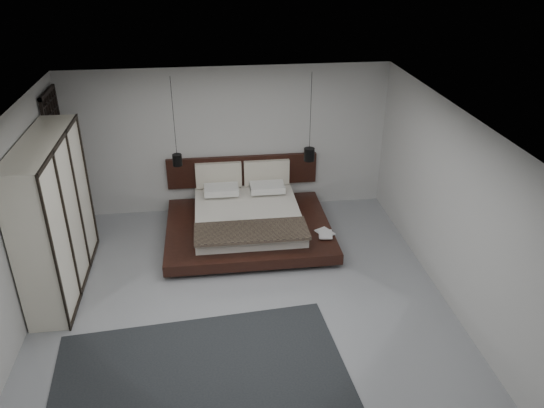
{
  "coord_description": "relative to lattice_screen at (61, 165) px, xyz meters",
  "views": [
    {
      "loc": [
        -0.37,
        -6.43,
        4.89
      ],
      "look_at": [
        0.59,
        1.2,
        0.94
      ],
      "focal_mm": 35.0,
      "sensor_mm": 36.0,
      "label": 1
    }
  ],
  "objects": [
    {
      "name": "wall_front",
      "position": [
        2.95,
        -5.45,
        0.1
      ],
      "size": [
        6.0,
        0.0,
        6.0
      ],
      "primitive_type": "plane",
      "rotation": [
        -1.57,
        0.0,
        0.0
      ],
      "color": "#B4B4B2",
      "rests_on": "floor"
    },
    {
      "name": "wall_right",
      "position": [
        5.95,
        -2.45,
        0.1
      ],
      "size": [
        0.0,
        6.0,
        6.0
      ],
      "primitive_type": "plane",
      "rotation": [
        1.57,
        0.0,
        -1.57
      ],
      "color": "#B4B4B2",
      "rests_on": "floor"
    },
    {
      "name": "ceiling",
      "position": [
        2.95,
        -2.45,
        1.5
      ],
      "size": [
        6.0,
        6.0,
        0.0
      ],
      "primitive_type": "plane",
      "rotation": [
        3.14,
        0.0,
        0.0
      ],
      "color": "white",
      "rests_on": "wall_back"
    },
    {
      "name": "book_upper",
      "position": [
        4.35,
        -1.25,
        -0.99
      ],
      "size": [
        0.28,
        0.35,
        0.02
      ],
      "primitive_type": "imported",
      "rotation": [
        0.0,
        0.0,
        -0.19
      ],
      "color": "#99724C",
      "rests_on": "book_lower"
    },
    {
      "name": "rug",
      "position": [
        2.33,
        -4.15,
        -1.29
      ],
      "size": [
        3.78,
        2.84,
        0.02
      ],
      "primitive_type": "cube",
      "rotation": [
        0.0,
        0.0,
        0.08
      ],
      "color": "black",
      "rests_on": "floor"
    },
    {
      "name": "book_lower",
      "position": [
        4.37,
        -1.21,
        -1.02
      ],
      "size": [
        0.35,
        0.38,
        0.03
      ],
      "primitive_type": "imported",
      "rotation": [
        0.0,
        0.0,
        0.47
      ],
      "color": "#99724C",
      "rests_on": "bed"
    },
    {
      "name": "wardrobe",
      "position": [
        0.25,
        -1.69,
        -0.13
      ],
      "size": [
        0.57,
        2.4,
        2.35
      ],
      "color": "silver",
      "rests_on": "floor"
    },
    {
      "name": "pendant_right",
      "position": [
        4.37,
        -0.08,
        0.01
      ],
      "size": [
        0.19,
        0.19,
        1.61
      ],
      "color": "black",
      "rests_on": "ceiling"
    },
    {
      "name": "floor",
      "position": [
        2.95,
        -2.45,
        -1.3
      ],
      "size": [
        6.0,
        6.0,
        0.0
      ],
      "primitive_type": "plane",
      "color": "gray",
      "rests_on": "ground"
    },
    {
      "name": "wall_back",
      "position": [
        2.95,
        0.55,
        0.1
      ],
      "size": [
        6.0,
        0.0,
        6.0
      ],
      "primitive_type": "plane",
      "rotation": [
        1.57,
        0.0,
        0.0
      ],
      "color": "#B4B4B2",
      "rests_on": "floor"
    },
    {
      "name": "bed",
      "position": [
        3.19,
        -0.55,
        -1.01
      ],
      "size": [
        2.88,
        2.43,
        1.09
      ],
      "color": "black",
      "rests_on": "floor"
    },
    {
      "name": "pendant_left",
      "position": [
        2.01,
        -0.08,
        0.03
      ],
      "size": [
        0.17,
        0.17,
        1.58
      ],
      "color": "black",
      "rests_on": "ceiling"
    },
    {
      "name": "wall_left",
      "position": [
        -0.05,
        -2.45,
        0.1
      ],
      "size": [
        0.0,
        6.0,
        6.0
      ],
      "primitive_type": "plane",
      "rotation": [
        1.57,
        0.0,
        1.57
      ],
      "color": "#B4B4B2",
      "rests_on": "floor"
    },
    {
      "name": "lattice_screen",
      "position": [
        0.0,
        0.0,
        0.0
      ],
      "size": [
        0.05,
        0.9,
        2.6
      ],
      "primitive_type": "cube",
      "color": "black",
      "rests_on": "floor"
    }
  ]
}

